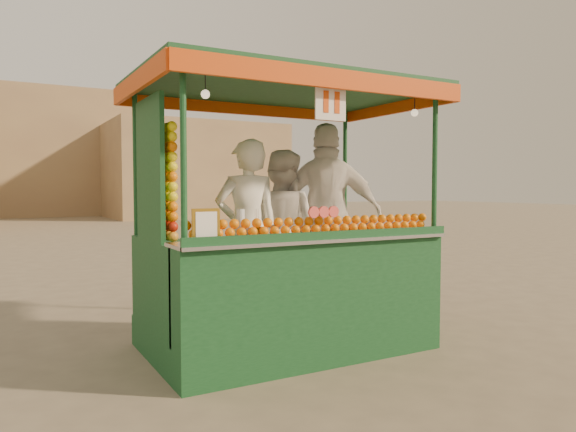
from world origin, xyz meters
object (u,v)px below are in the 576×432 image
vendor_middle (281,230)px  vendor_right (328,215)px  juice_cart (283,264)px  vendor_left (247,229)px

vendor_middle → vendor_right: (0.50, -0.12, 0.15)m
juice_cart → vendor_left: (-0.28, 0.23, 0.33)m
juice_cart → vendor_right: bearing=21.8°
vendor_left → vendor_middle: 0.49m
vendor_left → vendor_right: vendor_right is taller
vendor_middle → vendor_right: size_ratio=0.85×
juice_cart → vendor_left: bearing=140.4°
vendor_left → vendor_middle: size_ratio=1.05×
juice_cart → vendor_middle: size_ratio=1.72×
vendor_right → vendor_middle: bearing=17.7°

